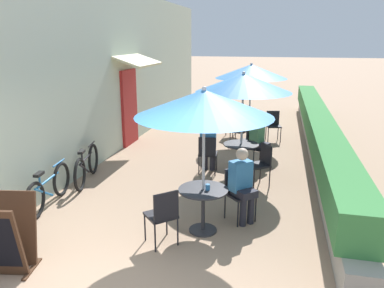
{
  "coord_description": "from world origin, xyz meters",
  "views": [
    {
      "loc": [
        1.72,
        -3.42,
        2.92
      ],
      "look_at": [
        0.15,
        3.19,
        1.0
      ],
      "focal_mm": 35.0,
      "sensor_mm": 36.0,
      "label": 1
    }
  ],
  "objects_px": {
    "seated_patron_near_right": "(242,182)",
    "seated_patron_mid_left": "(259,138)",
    "patio_table_far": "(249,124)",
    "cafe_chair_far_left": "(273,123)",
    "coffee_cup_far": "(246,115)",
    "coffee_cup_near": "(208,187)",
    "cafe_chair_mid_left": "(254,145)",
    "patio_umbrella_mid": "(243,83)",
    "cafe_chair_far_back": "(242,129)",
    "seated_patron_mid_right": "(208,143)",
    "patio_table_mid": "(241,153)",
    "cafe_chair_near_left": "(163,213)",
    "cafe_chair_mid_back": "(261,162)",
    "patio_umbrella_far": "(251,71)",
    "patio_table_near": "(203,201)",
    "bicycle_leaning": "(49,189)",
    "cafe_chair_near_right": "(238,190)",
    "cafe_chair_mid_right": "(208,152)",
    "patio_umbrella_near": "(204,103)",
    "cafe_chair_far_right": "(232,120)",
    "bicycle_second": "(87,166)",
    "menu_board": "(10,236)"
  },
  "relations": [
    {
      "from": "patio_umbrella_far",
      "to": "cafe_chair_mid_back",
      "type": "bearing_deg",
      "value": -80.98
    },
    {
      "from": "cafe_chair_near_left",
      "to": "cafe_chair_near_right",
      "type": "height_order",
      "value": "same"
    },
    {
      "from": "cafe_chair_near_left",
      "to": "cafe_chair_mid_back",
      "type": "distance_m",
      "value": 2.94
    },
    {
      "from": "coffee_cup_near",
      "to": "cafe_chair_far_left",
      "type": "relative_size",
      "value": 0.1
    },
    {
      "from": "patio_table_far",
      "to": "bicycle_second",
      "type": "height_order",
      "value": "bicycle_second"
    },
    {
      "from": "seated_patron_mid_right",
      "to": "patio_table_mid",
      "type": "bearing_deg",
      "value": -2.8
    },
    {
      "from": "patio_table_near",
      "to": "patio_umbrella_mid",
      "type": "distance_m",
      "value": 3.09
    },
    {
      "from": "patio_table_near",
      "to": "cafe_chair_near_right",
      "type": "distance_m",
      "value": 0.73
    },
    {
      "from": "coffee_cup_far",
      "to": "patio_table_far",
      "type": "bearing_deg",
      "value": -25.33
    },
    {
      "from": "cafe_chair_mid_left",
      "to": "cafe_chair_far_back",
      "type": "height_order",
      "value": "same"
    },
    {
      "from": "seated_patron_mid_right",
      "to": "patio_umbrella_near",
      "type": "bearing_deg",
      "value": -85.08
    },
    {
      "from": "patio_table_near",
      "to": "menu_board",
      "type": "distance_m",
      "value": 2.71
    },
    {
      "from": "cafe_chair_mid_left",
      "to": "patio_umbrella_far",
      "type": "relative_size",
      "value": 0.38
    },
    {
      "from": "cafe_chair_near_left",
      "to": "seated_patron_mid_right",
      "type": "bearing_deg",
      "value": 45.73
    },
    {
      "from": "cafe_chair_near_right",
      "to": "bicycle_second",
      "type": "xyz_separation_m",
      "value": [
        -3.27,
        0.95,
        -0.16
      ]
    },
    {
      "from": "bicycle_leaning",
      "to": "patio_umbrella_far",
      "type": "bearing_deg",
      "value": 52.59
    },
    {
      "from": "seated_patron_mid_left",
      "to": "coffee_cup_far",
      "type": "bearing_deg",
      "value": -141.67
    },
    {
      "from": "cafe_chair_far_right",
      "to": "menu_board",
      "type": "distance_m",
      "value": 7.85
    },
    {
      "from": "cafe_chair_far_right",
      "to": "bicycle_leaning",
      "type": "height_order",
      "value": "cafe_chair_far_right"
    },
    {
      "from": "patio_table_far",
      "to": "bicycle_leaning",
      "type": "height_order",
      "value": "bicycle_leaning"
    },
    {
      "from": "coffee_cup_near",
      "to": "patio_umbrella_mid",
      "type": "xyz_separation_m",
      "value": [
        0.22,
        2.69,
        1.28
      ]
    },
    {
      "from": "cafe_chair_mid_right",
      "to": "seated_patron_mid_right",
      "type": "distance_m",
      "value": 0.2
    },
    {
      "from": "patio_umbrella_mid",
      "to": "patio_table_far",
      "type": "height_order",
      "value": "patio_umbrella_mid"
    },
    {
      "from": "seated_patron_mid_right",
      "to": "patio_umbrella_far",
      "type": "distance_m",
      "value": 3.27
    },
    {
      "from": "seated_patron_near_right",
      "to": "patio_umbrella_mid",
      "type": "relative_size",
      "value": 0.55
    },
    {
      "from": "seated_patron_mid_right",
      "to": "cafe_chair_far_right",
      "type": "xyz_separation_m",
      "value": [
        0.1,
        3.39,
        -0.17
      ]
    },
    {
      "from": "coffee_cup_near",
      "to": "cafe_chair_mid_back",
      "type": "height_order",
      "value": "cafe_chair_mid_back"
    },
    {
      "from": "seated_patron_near_right",
      "to": "cafe_chair_mid_right",
      "type": "distance_m",
      "value": 2.29
    },
    {
      "from": "patio_table_near",
      "to": "patio_table_mid",
      "type": "distance_m",
      "value": 2.69
    },
    {
      "from": "patio_umbrella_mid",
      "to": "seated_patron_near_right",
      "type": "bearing_deg",
      "value": -83.35
    },
    {
      "from": "cafe_chair_mid_right",
      "to": "bicycle_second",
      "type": "distance_m",
      "value": 2.6
    },
    {
      "from": "cafe_chair_far_left",
      "to": "cafe_chair_far_back",
      "type": "bearing_deg",
      "value": 36.03
    },
    {
      "from": "patio_table_far",
      "to": "cafe_chair_far_left",
      "type": "height_order",
      "value": "cafe_chair_far_left"
    },
    {
      "from": "patio_table_near",
      "to": "patio_umbrella_near",
      "type": "distance_m",
      "value": 1.52
    },
    {
      "from": "cafe_chair_mid_left",
      "to": "patio_table_far",
      "type": "relative_size",
      "value": 1.13
    },
    {
      "from": "seated_patron_near_right",
      "to": "patio_umbrella_far",
      "type": "bearing_deg",
      "value": -129.83
    },
    {
      "from": "seated_patron_mid_left",
      "to": "cafe_chair_far_back",
      "type": "height_order",
      "value": "seated_patron_mid_left"
    },
    {
      "from": "cafe_chair_mid_right",
      "to": "cafe_chair_far_back",
      "type": "bearing_deg",
      "value": 73.44
    },
    {
      "from": "patio_table_far",
      "to": "coffee_cup_far",
      "type": "distance_m",
      "value": 0.26
    },
    {
      "from": "seated_patron_near_right",
      "to": "seated_patron_mid_left",
      "type": "bearing_deg",
      "value": -135.35
    },
    {
      "from": "patio_table_near",
      "to": "seated_patron_mid_right",
      "type": "relative_size",
      "value": 0.61
    },
    {
      "from": "coffee_cup_far",
      "to": "patio_table_near",
      "type": "bearing_deg",
      "value": -91.23
    },
    {
      "from": "coffee_cup_near",
      "to": "cafe_chair_mid_left",
      "type": "height_order",
      "value": "cafe_chair_mid_left"
    },
    {
      "from": "menu_board",
      "to": "cafe_chair_mid_right",
      "type": "bearing_deg",
      "value": 55.99
    },
    {
      "from": "patio_umbrella_mid",
      "to": "coffee_cup_far",
      "type": "bearing_deg",
      "value": 93.35
    },
    {
      "from": "patio_umbrella_mid",
      "to": "patio_umbrella_far",
      "type": "bearing_deg",
      "value": 91.5
    },
    {
      "from": "patio_umbrella_mid",
      "to": "cafe_chair_near_left",
      "type": "bearing_deg",
      "value": -103.32
    },
    {
      "from": "patio_umbrella_mid",
      "to": "cafe_chair_far_right",
      "type": "height_order",
      "value": "patio_umbrella_mid"
    },
    {
      "from": "patio_table_far",
      "to": "cafe_chair_far_left",
      "type": "bearing_deg",
      "value": 18.91
    },
    {
      "from": "patio_umbrella_near",
      "to": "patio_umbrella_mid",
      "type": "bearing_deg",
      "value": 83.76
    }
  ]
}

